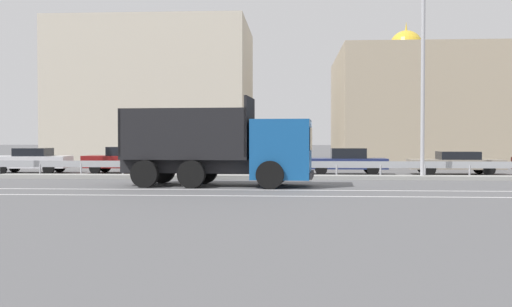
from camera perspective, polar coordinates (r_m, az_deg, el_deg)
name	(u,v)px	position (r m, az deg, el deg)	size (l,w,h in m)	color
ground_plane	(293,184)	(24.56, 3.54, -2.90)	(320.00, 320.00, 0.00)	#565659
lane_strip_0	(210,190)	(21.75, -4.41, -3.45)	(50.33, 0.16, 0.01)	silver
lane_strip_1	(200,196)	(19.52, -5.34, -4.01)	(50.33, 0.16, 0.01)	silver
median_island	(293,177)	(27.48, 3.55, -2.26)	(27.68, 1.10, 0.18)	gray
median_guardrail	(293,165)	(28.67, 3.55, -1.15)	(50.33, 0.09, 0.78)	#9EA0A5
dump_truck	(242,152)	(23.28, -1.34, 0.10)	(7.56, 3.06, 3.46)	#144C8C
median_road_sign	(285,155)	(27.44, 2.74, -0.11)	(0.72, 0.16, 2.13)	white
street_lamp_1	(424,60)	(28.17, 15.67, 8.61)	(0.71, 2.47, 9.76)	#ADADB2
parked_car_1	(32,160)	(34.23, -20.59, -0.60)	(4.12, 2.22, 1.35)	silver
parked_car_2	(124,160)	(32.87, -12.47, -0.59)	(4.14, 1.86, 1.42)	maroon
parked_car_3	(232,160)	(31.44, -2.28, -0.62)	(4.36, 1.95, 1.44)	silver
parked_car_4	(346,161)	(31.29, 8.60, -0.73)	(4.19, 1.83, 1.36)	navy
parked_car_5	(456,162)	(32.47, 18.48, -0.81)	(4.71, 1.94, 1.20)	gray
background_building_0	(156,95)	(46.87, -9.47, 5.54)	(14.17, 10.46, 10.49)	beige
background_building_1	(448,109)	(49.34, 17.85, 4.08)	(17.39, 14.85, 8.43)	tan
church_tower	(406,96)	(60.90, 14.08, 5.36)	(3.60, 3.60, 13.37)	silver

